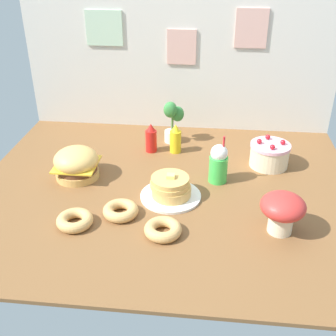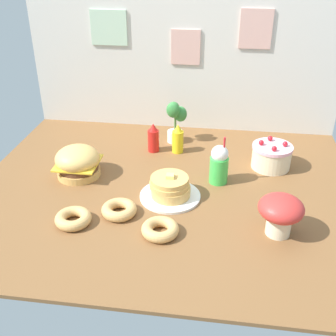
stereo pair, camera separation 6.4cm
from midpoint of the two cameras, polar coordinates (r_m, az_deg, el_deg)
ground_plane at (r=2.35m, az=0.43°, el=-2.97°), size 2.15×1.76×0.02m
back_wall at (r=2.96m, az=2.77°, el=14.31°), size 2.15×0.04×0.95m
burger at (r=2.48m, az=-11.52°, el=0.79°), size 0.26×0.26×0.19m
pancake_stack at (r=2.24m, az=1.11°, el=-2.88°), size 0.33×0.33×0.14m
layer_cake at (r=2.61m, az=14.67°, el=1.57°), size 0.24×0.24×0.18m
ketchup_bottle at (r=2.71m, az=-1.33°, el=4.08°), size 0.07×0.07×0.19m
mustard_bottle at (r=2.70m, az=2.03°, el=3.94°), size 0.07×0.07×0.19m
cream_soda_cup at (r=2.37m, az=7.78°, el=0.49°), size 0.11×0.11×0.29m
donut_pink_glaze at (r=2.11m, az=-11.99°, el=-6.75°), size 0.18×0.18×0.05m
donut_chocolate at (r=2.13m, az=-5.85°, el=-5.67°), size 0.18×0.18×0.05m
donut_vanilla at (r=1.99m, az=-0.15°, el=-8.36°), size 0.18×0.18×0.05m
potted_plant at (r=2.81m, az=1.69°, el=6.56°), size 0.14×0.12×0.30m
mushroom_stool at (r=2.02m, az=16.05°, el=-5.77°), size 0.21×0.21×0.20m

